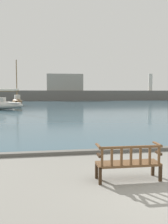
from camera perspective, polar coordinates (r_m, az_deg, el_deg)
harbor_water at (r=49.07m, az=-6.10°, el=2.06°), size 100.00×80.00×0.08m
quay_edge_kerb at (r=9.49m, az=8.46°, el=-8.63°), size 40.00×0.30×0.12m
park_bench at (r=6.48m, az=10.13°, el=-11.19°), size 1.61×0.55×0.92m
sailboat_nearest_port at (r=40.71m, az=-15.03°, el=2.42°), size 2.50×7.55×7.14m
far_breakwater at (r=61.10m, az=-6.17°, el=4.24°), size 59.57×2.40×6.84m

